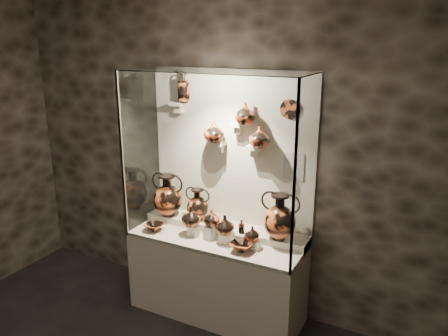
# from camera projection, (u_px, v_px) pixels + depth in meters

# --- Properties ---
(wall_back) EXTENTS (5.00, 0.02, 3.20)m
(wall_back) POSITION_uv_depth(u_px,v_px,m) (231.00, 153.00, 4.24)
(wall_back) COLOR black
(wall_back) RESTS_ON ground
(plinth) EXTENTS (1.70, 0.60, 0.80)m
(plinth) POSITION_uv_depth(u_px,v_px,m) (217.00, 277.00, 4.31)
(plinth) COLOR beige
(plinth) RESTS_ON floor
(front_tier) EXTENTS (1.68, 0.58, 0.03)m
(front_tier) POSITION_uv_depth(u_px,v_px,m) (216.00, 239.00, 4.19)
(front_tier) COLOR #C6B599
(front_tier) RESTS_ON plinth
(rear_tier) EXTENTS (1.70, 0.25, 0.10)m
(rear_tier) POSITION_uv_depth(u_px,v_px,m) (225.00, 229.00, 4.33)
(rear_tier) COLOR #C6B599
(rear_tier) RESTS_ON plinth
(back_panel) EXTENTS (1.70, 0.03, 1.60)m
(back_panel) POSITION_uv_depth(u_px,v_px,m) (231.00, 153.00, 4.24)
(back_panel) COLOR beige
(back_panel) RESTS_ON plinth
(glass_front) EXTENTS (1.70, 0.01, 1.60)m
(glass_front) POSITION_uv_depth(u_px,v_px,m) (200.00, 169.00, 3.72)
(glass_front) COLOR white
(glass_front) RESTS_ON plinth
(glass_left) EXTENTS (0.01, 0.60, 1.60)m
(glass_left) POSITION_uv_depth(u_px,v_px,m) (141.00, 150.00, 4.34)
(glass_left) COLOR white
(glass_left) RESTS_ON plinth
(glass_right) EXTENTS (0.01, 0.60, 1.60)m
(glass_right) POSITION_uv_depth(u_px,v_px,m) (306.00, 173.00, 3.60)
(glass_right) COLOR white
(glass_right) RESTS_ON plinth
(glass_top) EXTENTS (1.70, 0.60, 0.01)m
(glass_top) POSITION_uv_depth(u_px,v_px,m) (215.00, 71.00, 3.74)
(glass_top) COLOR white
(glass_top) RESTS_ON back_panel
(frame_post_left) EXTENTS (0.02, 0.02, 1.60)m
(frame_post_left) POSITION_uv_depth(u_px,v_px,m) (122.00, 157.00, 4.09)
(frame_post_left) COLOR gray
(frame_post_left) RESTS_ON plinth
(frame_post_right) EXTENTS (0.02, 0.02, 1.60)m
(frame_post_right) POSITION_uv_depth(u_px,v_px,m) (294.00, 183.00, 3.35)
(frame_post_right) COLOR gray
(frame_post_right) RESTS_ON plinth
(pedestal_a) EXTENTS (0.09, 0.09, 0.10)m
(pedestal_a) POSITION_uv_depth(u_px,v_px,m) (194.00, 230.00, 4.23)
(pedestal_a) COLOR silver
(pedestal_a) RESTS_ON front_tier
(pedestal_b) EXTENTS (0.09, 0.09, 0.13)m
(pedestal_b) POSITION_uv_depth(u_px,v_px,m) (209.00, 232.00, 4.15)
(pedestal_b) COLOR silver
(pedestal_b) RESTS_ON front_tier
(pedestal_c) EXTENTS (0.09, 0.09, 0.09)m
(pedestal_c) POSITION_uv_depth(u_px,v_px,m) (225.00, 238.00, 4.08)
(pedestal_c) COLOR silver
(pedestal_c) RESTS_ON front_tier
(pedestal_d) EXTENTS (0.09, 0.09, 0.12)m
(pedestal_d) POSITION_uv_depth(u_px,v_px,m) (241.00, 240.00, 4.01)
(pedestal_d) COLOR silver
(pedestal_d) RESTS_ON front_tier
(pedestal_e) EXTENTS (0.09, 0.09, 0.08)m
(pedestal_e) POSITION_uv_depth(u_px,v_px,m) (255.00, 245.00, 3.95)
(pedestal_e) COLOR silver
(pedestal_e) RESTS_ON front_tier
(bracket_ul) EXTENTS (0.14, 0.12, 0.04)m
(bracket_ul) POSITION_uv_depth(u_px,v_px,m) (178.00, 104.00, 4.28)
(bracket_ul) COLOR beige
(bracket_ul) RESTS_ON back_panel
(bracket_ca) EXTENTS (0.14, 0.12, 0.04)m
(bracket_ca) POSITION_uv_depth(u_px,v_px,m) (218.00, 143.00, 4.19)
(bracket_ca) COLOR beige
(bracket_ca) RESTS_ON back_panel
(bracket_cb) EXTENTS (0.10, 0.12, 0.04)m
(bracket_cb) POSITION_uv_depth(u_px,v_px,m) (237.00, 124.00, 4.04)
(bracket_cb) COLOR beige
(bracket_cb) RESTS_ON back_panel
(bracket_cc) EXTENTS (0.14, 0.12, 0.04)m
(bracket_cc) POSITION_uv_depth(u_px,v_px,m) (255.00, 147.00, 4.02)
(bracket_cc) COLOR beige
(bracket_cc) RESTS_ON back_panel
(amphora_left) EXTENTS (0.36, 0.36, 0.44)m
(amphora_left) POSITION_uv_depth(u_px,v_px,m) (168.00, 195.00, 4.47)
(amphora_left) COLOR #C75526
(amphora_left) RESTS_ON rear_tier
(amphora_mid) EXTENTS (0.34, 0.34, 0.33)m
(amphora_mid) POSITION_uv_depth(u_px,v_px,m) (198.00, 204.00, 4.38)
(amphora_mid) COLOR #C34C22
(amphora_mid) RESTS_ON rear_tier
(amphora_right) EXTENTS (0.43, 0.43, 0.43)m
(amphora_right) POSITION_uv_depth(u_px,v_px,m) (280.00, 217.00, 3.95)
(amphora_right) COLOR #C75526
(amphora_right) RESTS_ON rear_tier
(jug_a) EXTENTS (0.21, 0.21, 0.19)m
(jug_a) POSITION_uv_depth(u_px,v_px,m) (191.00, 216.00, 4.18)
(jug_a) COLOR #C75526
(jug_a) RESTS_ON pedestal_a
(jug_b) EXTENTS (0.19, 0.19, 0.16)m
(jug_b) POSITION_uv_depth(u_px,v_px,m) (212.00, 218.00, 4.11)
(jug_b) COLOR #C34C22
(jug_b) RESTS_ON pedestal_b
(jug_c) EXTENTS (0.21, 0.21, 0.19)m
(jug_c) POSITION_uv_depth(u_px,v_px,m) (225.00, 225.00, 4.03)
(jug_c) COLOR #C75526
(jug_c) RESTS_ON pedestal_c
(jug_e) EXTENTS (0.14, 0.14, 0.13)m
(jug_e) POSITION_uv_depth(u_px,v_px,m) (252.00, 233.00, 3.94)
(jug_e) COLOR #C75526
(jug_e) RESTS_ON pedestal_e
(lekythos_small) EXTENTS (0.07, 0.07, 0.15)m
(lekythos_small) POSITION_uv_depth(u_px,v_px,m) (242.00, 226.00, 3.98)
(lekythos_small) COLOR #C34C22
(lekythos_small) RESTS_ON pedestal_d
(kylix_left) EXTENTS (0.27, 0.25, 0.09)m
(kylix_left) POSITION_uv_depth(u_px,v_px,m) (154.00, 227.00, 4.32)
(kylix_left) COLOR #C34C22
(kylix_left) RESTS_ON front_tier
(kylix_right) EXTENTS (0.32, 0.30, 0.10)m
(kylix_right) POSITION_uv_depth(u_px,v_px,m) (242.00, 246.00, 3.90)
(kylix_right) COLOR #C75526
(kylix_right) RESTS_ON front_tier
(lekythos_tall) EXTENTS (0.16, 0.16, 0.32)m
(lekythos_tall) POSITION_uv_depth(u_px,v_px,m) (184.00, 86.00, 4.19)
(lekythos_tall) COLOR #C75526
(lekythos_tall) RESTS_ON bracket_ul
(ovoid_vase_a) EXTENTS (0.25, 0.25, 0.20)m
(ovoid_vase_a) POSITION_uv_depth(u_px,v_px,m) (214.00, 132.00, 4.12)
(ovoid_vase_a) COLOR #C34C22
(ovoid_vase_a) RESTS_ON bracket_ca
(ovoid_vase_b) EXTENTS (0.22, 0.22, 0.20)m
(ovoid_vase_b) POSITION_uv_depth(u_px,v_px,m) (245.00, 113.00, 3.93)
(ovoid_vase_b) COLOR #C34C22
(ovoid_vase_b) RESTS_ON bracket_cb
(ovoid_vase_c) EXTENTS (0.21, 0.21, 0.19)m
(ovoid_vase_c) POSITION_uv_depth(u_px,v_px,m) (259.00, 137.00, 3.93)
(ovoid_vase_c) COLOR #C34C22
(ovoid_vase_c) RESTS_ON bracket_cc
(wall_plate) EXTENTS (0.17, 0.02, 0.17)m
(wall_plate) POSITION_uv_depth(u_px,v_px,m) (290.00, 109.00, 3.83)
(wall_plate) COLOR #9E3F1F
(wall_plate) RESTS_ON back_panel
(info_placard) EXTENTS (0.19, 0.01, 0.25)m
(info_placard) POSITION_uv_depth(u_px,v_px,m) (293.00, 166.00, 3.96)
(info_placard) COLOR beige
(info_placard) RESTS_ON back_panel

